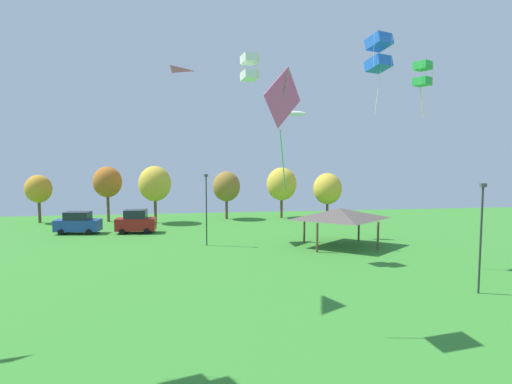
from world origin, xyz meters
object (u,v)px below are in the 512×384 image
at_px(light_post_0, 481,232).
at_px(treeline_tree_1, 107,182).
at_px(parked_car_second_from_left, 136,222).
at_px(treeline_tree_0, 38,189).
at_px(treeline_tree_4, 282,184).
at_px(kite_flying_7, 422,74).
at_px(kite_flying_8, 172,81).
at_px(kite_flying_0, 130,5).
at_px(park_pavilion, 340,214).
at_px(treeline_tree_2, 155,184).
at_px(kite_flying_9, 283,101).
at_px(treeline_tree_3, 226,187).
at_px(kite_flying_1, 250,67).
at_px(kite_flying_3, 379,53).
at_px(kite_flying_10, 295,113).
at_px(parked_car_leftmost, 78,223).
at_px(light_post_1, 206,206).

height_order(light_post_0, treeline_tree_1, treeline_tree_1).
distance_m(parked_car_second_from_left, treeline_tree_1, 10.96).
xyz_separation_m(treeline_tree_0, treeline_tree_4, (31.91, -0.07, 0.38)).
xyz_separation_m(treeline_tree_1, treeline_tree_4, (23.31, 0.18, -0.46)).
distance_m(kite_flying_7, kite_flying_8, 23.75).
relative_size(kite_flying_0, treeline_tree_0, 0.42).
bearing_deg(kite_flying_0, treeline_tree_4, 62.93).
height_order(park_pavilion, treeline_tree_2, treeline_tree_2).
bearing_deg(treeline_tree_1, kite_flying_9, -66.42).
bearing_deg(treeline_tree_2, kite_flying_7, -37.57).
bearing_deg(parked_car_second_from_left, park_pavilion, -23.44).
relative_size(kite_flying_8, parked_car_second_from_left, 0.65).
height_order(treeline_tree_2, treeline_tree_3, treeline_tree_2).
height_order(kite_flying_8, kite_flying_9, kite_flying_8).
relative_size(kite_flying_0, kite_flying_9, 0.47).
distance_m(treeline_tree_0, treeline_tree_2, 15.05).
relative_size(kite_flying_1, treeline_tree_1, 0.28).
relative_size(kite_flying_3, kite_flying_10, 2.43).
distance_m(kite_flying_1, treeline_tree_3, 25.04).
xyz_separation_m(kite_flying_9, kite_flying_10, (6.09, 22.64, 2.13)).
height_order(kite_flying_10, parked_car_second_from_left, kite_flying_10).
bearing_deg(parked_car_leftmost, kite_flying_8, -13.94).
distance_m(kite_flying_3, parked_car_leftmost, 34.92).
bearing_deg(light_post_1, kite_flying_9, -80.62).
bearing_deg(kite_flying_3, treeline_tree_2, 129.00).
bearing_deg(kite_flying_8, park_pavilion, -21.86).
distance_m(kite_flying_1, treeline_tree_2, 24.78).
bearing_deg(treeline_tree_1, parked_car_second_from_left, -61.55).
xyz_separation_m(kite_flying_7, light_post_1, (-18.77, 4.60, -11.82)).
distance_m(kite_flying_0, treeline_tree_4, 35.76).
relative_size(kite_flying_1, treeline_tree_3, 0.31).
xyz_separation_m(kite_flying_7, treeline_tree_3, (-15.72, 21.48, -11.14)).
distance_m(kite_flying_7, treeline_tree_3, 28.86).
distance_m(kite_flying_0, kite_flying_10, 21.73).
relative_size(kite_flying_9, parked_car_leftmost, 1.14).
relative_size(kite_flying_10, treeline_tree_0, 0.39).
xyz_separation_m(kite_flying_0, light_post_0, (20.67, -3.05, -13.31)).
xyz_separation_m(kite_flying_1, kite_flying_7, (15.36, 1.02, 0.16)).
height_order(kite_flying_3, kite_flying_10, kite_flying_3).
bearing_deg(kite_flying_9, light_post_1, 99.38).
relative_size(kite_flying_1, parked_car_leftmost, 0.42).
distance_m(kite_flying_9, light_post_1, 20.92).
distance_m(kite_flying_1, park_pavilion, 15.72).
relative_size(treeline_tree_0, treeline_tree_4, 0.88).
relative_size(kite_flying_9, treeline_tree_3, 0.86).
distance_m(kite_flying_0, treeline_tree_2, 30.26).
height_order(kite_flying_7, parked_car_second_from_left, kite_flying_7).
bearing_deg(kite_flying_1, light_post_0, -39.44).
height_order(kite_flying_9, treeline_tree_2, kite_flying_9).
xyz_separation_m(kite_flying_0, kite_flying_9, (7.73, -6.40, -6.28)).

